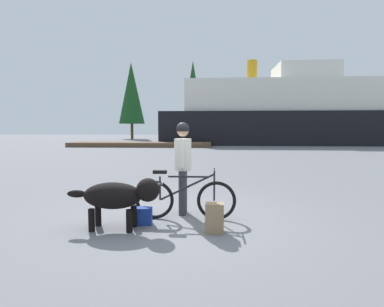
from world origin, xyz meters
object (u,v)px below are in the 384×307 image
(dog, at_px, (119,196))
(sailboat_moored, at_px, (314,140))
(bicycle, at_px, (184,198))
(person_cyclist, at_px, (183,159))
(ferry_boat, at_px, (280,115))
(backpack, at_px, (215,218))
(handbag_pannier, at_px, (142,216))

(dog, xyz_separation_m, sailboat_moored, (11.56, 26.08, -0.05))
(dog, bearing_deg, bicycle, 30.63)
(person_cyclist, xyz_separation_m, dog, (-0.93, -0.96, -0.50))
(dog, height_order, ferry_boat, ferry_boat)
(bicycle, bearing_deg, person_cyclist, 99.62)
(ferry_boat, bearing_deg, bicycle, -105.52)
(ferry_boat, bearing_deg, sailboat_moored, -42.66)
(bicycle, relative_size, backpack, 3.88)
(person_cyclist, distance_m, ferry_boat, 28.86)
(backpack, relative_size, sailboat_moored, 0.06)
(handbag_pannier, bearing_deg, backpack, -14.76)
(ferry_boat, bearing_deg, handbag_pannier, -106.61)
(person_cyclist, relative_size, handbag_pannier, 5.39)
(bicycle, height_order, dog, bicycle)
(ferry_boat, bearing_deg, backpack, -104.20)
(sailboat_moored, bearing_deg, dog, -113.91)
(dog, bearing_deg, sailboat_moored, 66.09)
(dog, distance_m, backpack, 1.55)
(person_cyclist, bearing_deg, sailboat_moored, 67.06)
(person_cyclist, xyz_separation_m, sailboat_moored, (10.63, 25.12, -0.55))
(person_cyclist, height_order, dog, person_cyclist)
(backpack, xyz_separation_m, ferry_boat, (7.26, 28.71, 2.93))
(sailboat_moored, bearing_deg, bicycle, -112.52)
(bicycle, xyz_separation_m, sailboat_moored, (10.57, 25.49, 0.11))
(backpack, bearing_deg, person_cyclist, 120.04)
(handbag_pannier, xyz_separation_m, sailboat_moored, (11.25, 25.83, 0.35))
(person_cyclist, xyz_separation_m, handbag_pannier, (-0.62, -0.70, -0.90))
(bicycle, distance_m, sailboat_moored, 27.60)
(bicycle, relative_size, dog, 1.19)
(bicycle, distance_m, handbag_pannier, 0.79)
(handbag_pannier, xyz_separation_m, ferry_boat, (8.47, 28.39, 3.02))
(dog, xyz_separation_m, ferry_boat, (8.78, 28.64, 2.62))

